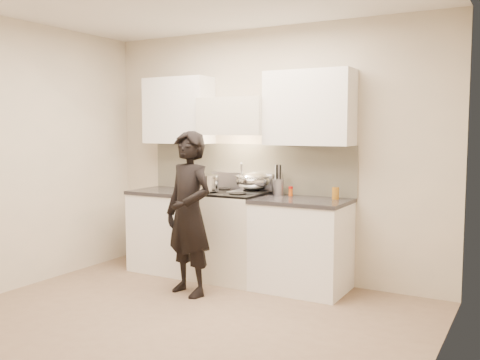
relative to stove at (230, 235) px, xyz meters
name	(u,v)px	position (x,y,z in m)	size (l,w,h in m)	color
ground_plane	(175,325)	(0.30, -1.42, -0.47)	(4.00, 4.00, 0.00)	#866D55
room_shell	(193,131)	(0.24, -1.05, 1.12)	(4.04, 3.54, 2.70)	beige
stove	(230,235)	(0.00, 0.00, 0.00)	(0.76, 0.65, 0.96)	silver
counter_right	(301,244)	(0.83, 0.00, -0.01)	(0.92, 0.67, 0.92)	white
counter_left	(172,230)	(-0.78, 0.00, -0.01)	(0.82, 0.67, 0.92)	white
wok	(253,180)	(0.20, 0.14, 0.59)	(0.39, 0.47, 0.31)	silver
stock_pot	(207,183)	(-0.20, -0.14, 0.57)	(0.34, 0.33, 0.17)	silver
utensil_crock	(278,186)	(0.49, 0.16, 0.54)	(0.12, 0.12, 0.32)	#9796A5
spice_jar	(291,191)	(0.63, 0.17, 0.50)	(0.04, 0.04, 0.10)	#D04F0F
oil_glass	(336,193)	(1.13, 0.14, 0.51)	(0.07, 0.07, 0.12)	#A46618
person	(189,213)	(-0.07, -0.67, 0.32)	(0.58, 0.38, 1.60)	black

